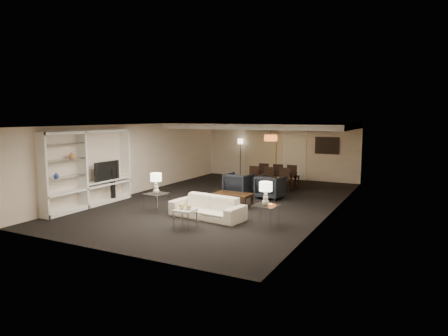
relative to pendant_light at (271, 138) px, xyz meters
name	(u,v)px	position (x,y,z in m)	size (l,w,h in m)	color
floor	(224,201)	(-0.30, -3.50, -1.92)	(11.00, 11.00, 0.00)	black
ceiling	(224,125)	(-0.30, -3.50, 0.58)	(7.00, 11.00, 0.02)	silver
wall_back	(280,151)	(-0.30, 2.00, -0.67)	(7.00, 0.02, 2.50)	beige
wall_front	(101,192)	(-0.30, -9.00, -0.67)	(7.00, 0.02, 2.50)	beige
wall_left	(139,158)	(-3.80, -3.50, -0.67)	(0.02, 11.00, 2.50)	beige
wall_right	(333,170)	(3.20, -3.50, -0.67)	(0.02, 11.00, 2.50)	beige
ceiling_soffit	(264,126)	(-0.30, 0.00, 0.48)	(7.00, 4.00, 0.20)	silver
curtains	(260,151)	(-1.20, 1.92, -0.72)	(1.50, 0.12, 2.40)	beige
door	(295,156)	(0.40, 1.97, -0.87)	(0.90, 0.05, 2.10)	silver
painting	(327,146)	(1.80, 1.96, -0.37)	(0.95, 0.04, 0.65)	#142D38
media_unit	(89,169)	(-3.61, -6.10, -0.74)	(0.38, 3.40, 2.35)	white
pendant_light	(271,138)	(0.00, 0.00, 0.00)	(0.52, 0.52, 0.24)	#D8591E
sofa	(207,207)	(0.30, -5.70, -1.61)	(2.11, 0.82, 0.61)	beige
coffee_table	(233,200)	(0.30, -4.10, -1.71)	(1.16, 0.67, 0.41)	black
armchair_left	(238,184)	(-0.30, -2.40, -1.53)	(0.84, 0.86, 0.78)	black
armchair_right	(270,187)	(0.90, -2.40, -1.53)	(0.84, 0.86, 0.78)	black
side_table_left	(157,203)	(-1.40, -5.70, -1.65)	(0.58, 0.58, 0.54)	white
side_table_right	(265,216)	(2.00, -5.70, -1.65)	(0.58, 0.58, 0.54)	white
table_lamp_left	(156,183)	(-1.40, -5.70, -1.08)	(0.33, 0.33, 0.60)	beige
table_lamp_right	(266,194)	(2.00, -5.70, -1.08)	(0.33, 0.33, 0.60)	beige
marble_table	(185,219)	(0.30, -6.80, -1.68)	(0.48, 0.48, 0.48)	white
gold_gourd_a	(182,206)	(0.20, -6.80, -1.36)	(0.15, 0.15, 0.15)	#E2CD77
gold_gourd_b	(189,207)	(0.40, -6.80, -1.37)	(0.13, 0.13, 0.13)	tan
television	(104,171)	(-3.58, -5.48, -0.87)	(0.14, 1.05, 0.60)	black
vase_blue	(56,175)	(-3.61, -7.32, -0.78)	(0.15, 0.15, 0.16)	#223C97
vase_amber	(72,155)	(-3.61, -6.75, -0.27)	(0.18, 0.18, 0.19)	#C47A41
floor_speaker	(113,185)	(-3.50, -5.22, -1.38)	(0.12, 0.12, 1.08)	black
dining_table	(273,181)	(0.34, -0.56, -1.62)	(1.72, 0.96, 0.60)	black
chair_nl	(252,178)	(-0.26, -1.21, -1.47)	(0.41, 0.41, 0.90)	black
chair_nm	(267,179)	(0.34, -1.21, -1.47)	(0.41, 0.41, 0.90)	black
chair_nr	(283,181)	(0.94, -1.21, -1.47)	(0.41, 0.41, 0.90)	black
chair_fl	(265,174)	(-0.26, 0.09, -1.47)	(0.41, 0.41, 0.90)	black
chair_fm	(279,175)	(0.34, 0.09, -1.47)	(0.41, 0.41, 0.90)	black
chair_fr	(293,176)	(0.94, 0.09, -1.47)	(0.41, 0.41, 0.90)	black
floor_lamp	(240,158)	(-2.11, 1.70, -1.04)	(0.25, 0.25, 1.75)	black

